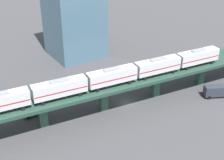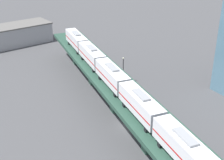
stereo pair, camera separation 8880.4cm
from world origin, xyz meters
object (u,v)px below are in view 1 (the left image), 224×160
street_car_green (33,112)px  street_lamp (43,92)px  subway_train (112,76)px  street_car_black (167,70)px  office_tower (73,2)px  delivery_truck (217,91)px

street_car_green → street_lamp: street_lamp is taller
subway_train → street_lamp: bearing=51.2°
subway_train → street_car_black: size_ratio=13.64×
subway_train → office_tower: bearing=-13.5°
street_car_green → delivery_truck: (-18.28, -43.65, 0.82)m
street_car_green → office_tower: office_tower is taller
street_car_black → subway_train: bearing=107.6°
street_car_green → street_lamp: bearing=-63.2°
delivery_truck → office_tower: office_tower is taller
subway_train → street_lamp: subway_train is taller
street_car_green → street_lamp: (1.96, -3.88, 3.17)m
street_car_green → delivery_truck: bearing=-112.7°
subway_train → delivery_truck: (-9.67, -26.62, -7.73)m
street_car_green → office_tower: (27.05, -25.59, 17.06)m
street_car_green → street_car_black: bearing=-90.8°
subway_train → delivery_truck: subway_train is taller
street_lamp → office_tower: office_tower is taller
street_lamp → street_car_green: bearing=116.8°
street_car_black → office_tower: bearing=30.9°
street_car_green → delivery_truck: 47.33m
street_car_green → street_lamp: 5.38m
subway_train → delivery_truck: bearing=-110.0°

